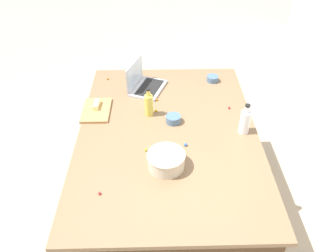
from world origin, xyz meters
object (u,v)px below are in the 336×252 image
object	(u,v)px
bottle_oil	(149,104)
cutting_board	(96,110)
butter_stick_left	(97,104)
ramekin_small	(173,119)
ramekin_medium	(213,79)
laptop	(144,83)
mixing_bowl_large	(166,160)
bottle_vinegar	(245,121)

from	to	relation	value
bottle_oil	cutting_board	bearing A→B (deg)	-97.23
cutting_board	butter_stick_left	size ratio (longest dim) A/B	2.72
ramekin_small	ramekin_medium	size ratio (longest dim) A/B	1.11
laptop	mixing_bowl_large	world-z (taller)	laptop
bottle_oil	ramekin_small	distance (m)	0.20
ramekin_medium	bottle_oil	bearing A→B (deg)	-48.83
ramekin_small	bottle_oil	bearing A→B (deg)	-118.83
bottle_vinegar	butter_stick_left	size ratio (longest dim) A/B	2.03
bottle_vinegar	ramekin_medium	world-z (taller)	bottle_vinegar
laptop	butter_stick_left	bearing A→B (deg)	-51.69
bottle_vinegar	cutting_board	size ratio (longest dim) A/B	0.75
mixing_bowl_large	ramekin_medium	distance (m)	1.07
cutting_board	ramekin_medium	distance (m)	0.99
mixing_bowl_large	butter_stick_left	bearing A→B (deg)	-140.78
cutting_board	ramekin_small	world-z (taller)	ramekin_small
bottle_oil	cutting_board	size ratio (longest dim) A/B	0.73
bottle_oil	butter_stick_left	world-z (taller)	bottle_oil
laptop	butter_stick_left	xyz separation A→B (m)	(0.27, -0.34, -0.01)
cutting_board	ramekin_medium	xyz separation A→B (m)	(-0.40, 0.91, 0.01)
cutting_board	ramekin_medium	bearing A→B (deg)	114.01
ramekin_medium	ramekin_small	bearing A→B (deg)	-32.39
ramekin_medium	bottle_vinegar	bearing A→B (deg)	10.61
laptop	bottle_oil	distance (m)	0.36
laptop	bottle_oil	world-z (taller)	same
bottle_vinegar	laptop	bearing A→B (deg)	-129.33
mixing_bowl_large	ramekin_medium	xyz separation A→B (m)	(-0.98, 0.41, -0.03)
laptop	bottle_vinegar	bearing A→B (deg)	50.67
laptop	cutting_board	world-z (taller)	laptop
bottle_vinegar	bottle_oil	distance (m)	0.68
laptop	ramekin_medium	world-z (taller)	laptop
ramekin_medium	butter_stick_left	bearing A→B (deg)	-67.85
cutting_board	butter_stick_left	distance (m)	0.04
laptop	ramekin_medium	bearing A→B (deg)	100.04
butter_stick_left	ramekin_small	bearing A→B (deg)	72.34
laptop	bottle_oil	size ratio (longest dim) A/B	1.68
laptop	mixing_bowl_large	bearing A→B (deg)	10.31
mixing_bowl_large	butter_stick_left	world-z (taller)	mixing_bowl_large
laptop	bottle_oil	bearing A→B (deg)	7.80
bottle_oil	ramekin_medium	size ratio (longest dim) A/B	2.31
mixing_bowl_large	butter_stick_left	xyz separation A→B (m)	(-0.61, -0.50, -0.02)
mixing_bowl_large	ramekin_small	distance (m)	0.44
bottle_oil	bottle_vinegar	bearing A→B (deg)	71.63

